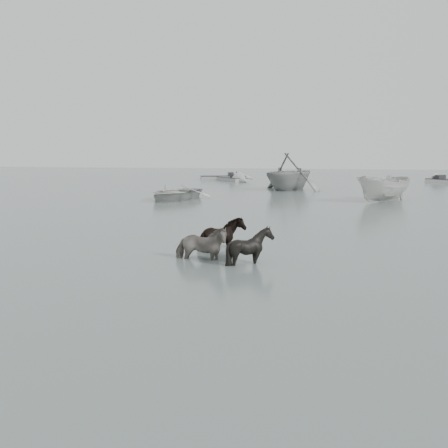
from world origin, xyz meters
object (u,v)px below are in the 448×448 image
at_px(pony_dark, 222,228).
at_px(pony_black, 250,240).
at_px(rowboat_lead, 174,191).
at_px(pony_pinto, 201,237).

relative_size(pony_dark, pony_black, 1.04).
height_order(pony_dark, rowboat_lead, pony_dark).
distance_m(pony_dark, rowboat_lead, 16.42).
distance_m(pony_pinto, rowboat_lead, 18.01).
bearing_deg(rowboat_lead, pony_dark, -54.46).
bearing_deg(pony_dark, rowboat_lead, 40.17).
bearing_deg(pony_dark, pony_black, -130.50).
xyz_separation_m(pony_black, rowboat_lead, (-7.26, 17.22, -0.13)).
bearing_deg(rowboat_lead, pony_pinto, -57.43).
xyz_separation_m(pony_pinto, pony_black, (1.47, -0.17, -0.03)).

